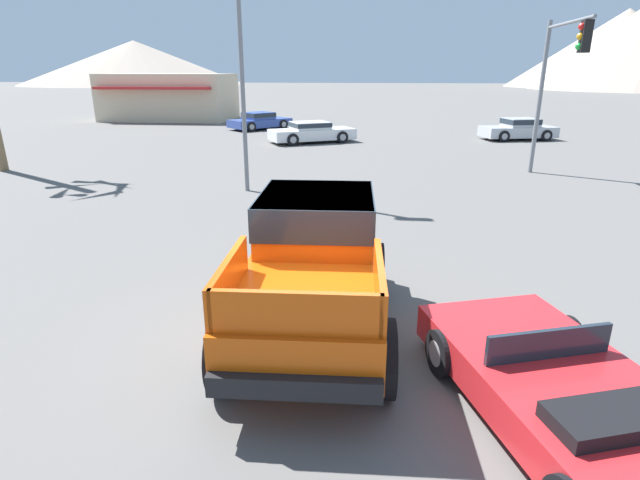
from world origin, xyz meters
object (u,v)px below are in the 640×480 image
orange_pickup_truck (314,257)px  parked_car_silver (519,129)px  parked_car_blue (260,121)px  traffic_light_main (558,68)px  street_lamp_post (239,19)px  red_convertible_car (571,398)px  parked_car_white (311,132)px

orange_pickup_truck → parked_car_silver: (8.89, 23.04, -0.51)m
parked_car_blue → orange_pickup_truck: bearing=-31.3°
parked_car_blue → traffic_light_main: (13.79, -15.08, 3.26)m
parked_car_silver → street_lamp_post: (-12.19, -14.22, 4.59)m
red_convertible_car → parked_car_blue: bearing=91.0°
orange_pickup_truck → parked_car_blue: bearing=102.2°
parked_car_white → street_lamp_post: bearing=-31.2°
orange_pickup_truck → parked_car_blue: size_ratio=1.13×
orange_pickup_truck → parked_car_silver: bearing=66.4°
red_convertible_car → street_lamp_post: street_lamp_post is taller
parked_car_silver → traffic_light_main: size_ratio=0.80×
parked_car_white → orange_pickup_truck: bearing=-20.7°
orange_pickup_truck → parked_car_white: (-2.68, 20.57, -0.53)m
red_convertible_car → traffic_light_main: size_ratio=0.81×
parked_car_white → red_convertible_car: bearing=-14.0°
parked_car_silver → traffic_light_main: bearing=155.3°
orange_pickup_truck → traffic_light_main: 13.68m
parked_car_blue → street_lamp_post: (3.66, -17.79, 4.62)m
traffic_light_main → parked_car_blue: bearing=-137.5°
parked_car_blue → street_lamp_post: bearing=-34.3°
orange_pickup_truck → red_convertible_car: size_ratio=1.08×
red_convertible_car → street_lamp_post: size_ratio=0.50×
orange_pickup_truck → street_lamp_post: 10.27m
red_convertible_car → parked_car_silver: parked_car_silver is taller
parked_car_blue → street_lamp_post: size_ratio=0.48×
orange_pickup_truck → street_lamp_post: size_ratio=0.54×
orange_pickup_truck → street_lamp_post: (-3.30, 8.82, 4.09)m
red_convertible_car → parked_car_blue: parked_car_blue is taller
red_convertible_car → street_lamp_post: (-6.35, 10.89, 4.80)m
orange_pickup_truck → parked_car_white: size_ratio=0.98×
red_convertible_car → parked_car_blue: 30.38m
traffic_light_main → parked_car_white: bearing=-133.5°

